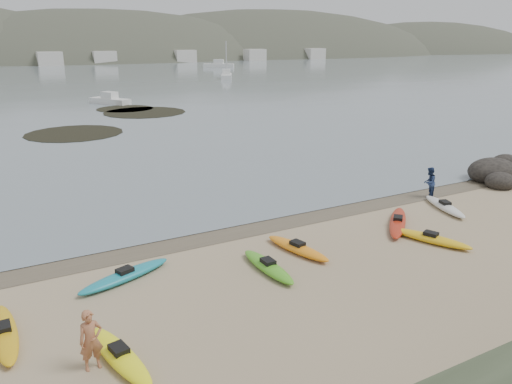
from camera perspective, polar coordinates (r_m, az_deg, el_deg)
ground at (r=23.19m, az=0.00°, el=-3.54°), size 600.00×600.00×0.00m
wet_sand at (r=22.94m, az=0.36°, el=-3.77°), size 60.00×60.00×0.00m
kayaks at (r=19.28m, az=3.92°, el=-7.52°), size 21.18×7.86×0.34m
person_west at (r=13.96m, az=-18.35°, el=-15.78°), size 0.64×0.44×1.67m
person_east at (r=28.21m, az=19.20°, el=1.05°), size 0.99×0.90×1.65m
rock_cluster at (r=33.66m, az=26.27°, el=1.68°), size 5.08×3.70×1.61m
kelp_mats at (r=55.44m, az=-15.42°, el=8.17°), size 18.13×21.17×0.04m
moored_boats at (r=102.61m, az=-22.64°, el=11.74°), size 94.54×77.09×1.37m
far_hills at (r=220.04m, az=-15.80°, el=10.37°), size 550.00×135.00×80.00m
far_town at (r=164.93m, az=-23.78°, el=13.74°), size 199.00×5.00×4.00m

